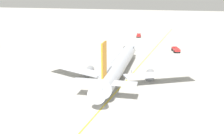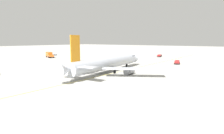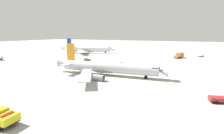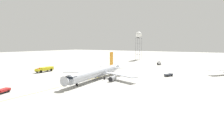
% 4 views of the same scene
% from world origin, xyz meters
% --- Properties ---
extents(ground_plane, '(600.00, 600.00, 0.00)m').
position_xyz_m(ground_plane, '(0.00, 0.00, 0.00)').
color(ground_plane, '#ADAAA3').
extents(airliner_main, '(40.83, 35.65, 11.09)m').
position_xyz_m(airliner_main, '(-5.16, 0.79, 2.73)').
color(airliner_main, '#B2B7C1').
rests_on(airliner_main, ground_plane).
extents(catering_truck_truck, '(5.28, 8.64, 3.10)m').
position_xyz_m(catering_truck_truck, '(-24.87, -57.10, 1.67)').
color(catering_truck_truck, '#232326').
rests_on(catering_truck_truck, ground_plane).
extents(pushback_tug_truck, '(3.30, 5.63, 1.30)m').
position_xyz_m(pushback_tug_truck, '(-36.98, -69.73, 0.81)').
color(pushback_tug_truck, '#232326').
rests_on(pushback_tug_truck, ground_plane).
extents(ops_pickup_truck, '(6.06, 3.50, 1.41)m').
position_xyz_m(ops_pickup_truck, '(-38.76, 11.47, 0.81)').
color(ops_pickup_truck, '#232326').
rests_on(ops_pickup_truck, ground_plane).
extents(ops_pickup_truck_extra, '(5.94, 2.96, 1.41)m').
position_xyz_m(ops_pickup_truck_extra, '(-66.84, -8.07, 0.81)').
color(ops_pickup_truck_extra, '#232326').
rests_on(ops_pickup_truck_extra, ground_plane).
extents(taxiway_centreline, '(198.32, 1.67, 0.01)m').
position_xyz_m(taxiway_centreline, '(-2.13, 3.27, 0.00)').
color(taxiway_centreline, yellow).
rests_on(taxiway_centreline, ground_plane).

